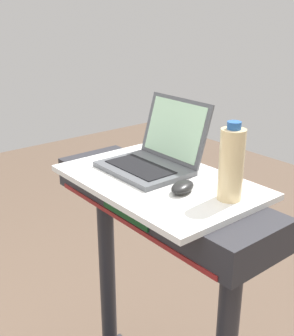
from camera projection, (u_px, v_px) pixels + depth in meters
name	position (u px, v px, depth m)	size (l,w,h in m)	color
desk_board	(158.00, 181.00, 1.45)	(0.69, 0.44, 0.02)	white
laptop	(154.00, 155.00, 1.53)	(0.31, 0.30, 0.24)	#515459
computer_mouse	(183.00, 187.00, 1.34)	(0.06, 0.10, 0.03)	black
water_bottle	(231.00, 164.00, 1.26)	(0.07, 0.07, 0.24)	beige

